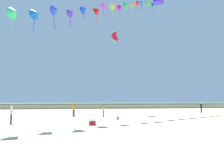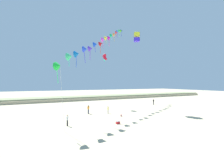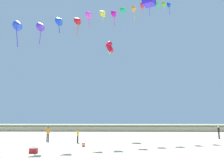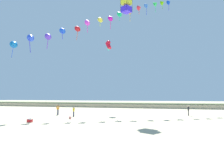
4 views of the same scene
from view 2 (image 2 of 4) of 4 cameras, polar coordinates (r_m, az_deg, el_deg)
The scene contains 11 objects.
ground_plane at distance 25.39m, azimuth 15.29°, elevation -15.81°, with size 240.00×240.00×0.00m, color #C1B28E.
dune_ridge at distance 59.57m, azimuth -9.96°, elevation -7.05°, with size 120.00×9.38×1.33m.
person_near_left at distance 31.54m, azimuth -1.52°, elevation -11.49°, with size 0.21×0.52×1.48m.
person_near_right at distance 31.69m, azimuth -9.00°, elevation -11.17°, with size 0.58×0.34×1.72m.
person_mid_center at distance 45.98m, azimuth 15.54°, elevation -8.22°, with size 0.23×0.58×1.66m.
person_far_left at distance 23.55m, azimuth -16.63°, elevation -14.51°, with size 0.31×0.57×1.66m.
kite_banner_string at distance 39.18m, azimuth -2.16°, elevation 15.17°, with size 27.03×30.71×26.88m.
large_kite_low_lead at distance 40.98m, azimuth -2.76°, elevation 8.23°, with size 1.55×1.30×2.14m.
large_kite_mid_trail at distance 38.04m, azimuth 9.41°, elevation 15.46°, with size 1.81×1.81×2.14m.
beach_cooler at distance 23.96m, azimuth 2.25°, elevation -16.20°, with size 0.58×0.41×0.46m.
beach_ball at distance 29.18m, azimuth 3.51°, elevation -13.64°, with size 0.36×0.36×0.36m.
Camera 2 is at (-16.10, -18.63, 6.19)m, focal length 24.00 mm.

